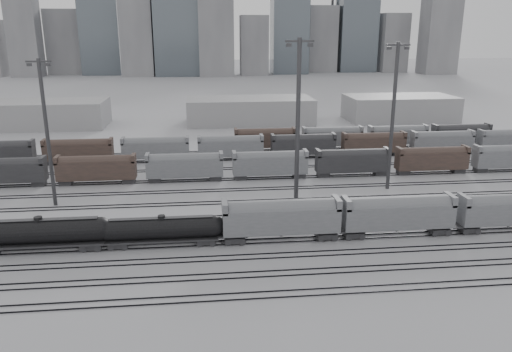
{
  "coord_description": "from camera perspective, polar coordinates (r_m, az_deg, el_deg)",
  "views": [
    {
      "loc": [
        -5.28,
        -63.95,
        28.9
      ],
      "look_at": [
        3.89,
        20.34,
        4.0
      ],
      "focal_mm": 35.0,
      "sensor_mm": 36.0,
      "label": 1
    }
  ],
  "objects": [
    {
      "name": "tank_car_a",
      "position": [
        73.46,
        -23.48,
        -5.92
      ],
      "size": [
        19.19,
        3.2,
        4.74
      ],
      "color": "#272729",
      "rests_on": "ground"
    },
    {
      "name": "bg_string_mid",
      "position": [
        117.28,
        5.41,
        3.43
      ],
      "size": [
        151.0,
        3.0,
        5.6
      ],
      "color": "#272729",
      "rests_on": "ground"
    },
    {
      "name": "light_mast_b",
      "position": [
        89.16,
        -22.8,
        4.84
      ],
      "size": [
        3.94,
        0.63,
        24.59
      ],
      "color": "#38383B",
      "rests_on": "ground"
    },
    {
      "name": "warehouse_right",
      "position": [
        173.63,
        16.09,
        7.49
      ],
      "size": [
        35.0,
        18.0,
        8.0
      ],
      "primitive_type": "cube",
      "color": "#959497",
      "rests_on": "ground"
    },
    {
      "name": "warehouse_left",
      "position": [
        169.94,
        -25.08,
        6.41
      ],
      "size": [
        50.0,
        18.0,
        8.0
      ],
      "primitive_type": "cube",
      "color": "#959497",
      "rests_on": "ground"
    },
    {
      "name": "light_mast_c",
      "position": [
        79.48,
        4.79,
        6.06
      ],
      "size": [
        4.45,
        0.71,
        27.81
      ],
      "color": "#38383B",
      "rests_on": "ground"
    },
    {
      "name": "hopper_car_c",
      "position": [
        83.01,
        27.07,
        -3.36
      ],
      "size": [
        15.56,
        3.09,
        5.57
      ],
      "color": "#272729",
      "rests_on": "ground"
    },
    {
      "name": "ground",
      "position": [
        70.37,
        -1.37,
        -7.88
      ],
      "size": [
        900.0,
        900.0,
        0.0
      ],
      "primitive_type": "plane",
      "color": "silver",
      "rests_on": "ground"
    },
    {
      "name": "tank_car_b",
      "position": [
        70.37,
        -10.68,
        -5.98
      ],
      "size": [
        17.38,
        2.9,
        4.29
      ],
      "color": "#272729",
      "rests_on": "ground"
    },
    {
      "name": "skyline",
      "position": [
        344.38,
        -3.69,
        17.3
      ],
      "size": [
        316.0,
        22.4,
        95.0
      ],
      "color": "gray",
      "rests_on": "ground"
    },
    {
      "name": "tracks",
      "position": [
        86.56,
        -2.36,
        -3.1
      ],
      "size": [
        220.0,
        71.5,
        0.16
      ],
      "color": "black",
      "rests_on": "ground"
    },
    {
      "name": "hopper_car_b",
      "position": [
        75.01,
        15.92,
        -4.01
      ],
      "size": [
        16.26,
        3.23,
        5.81
      ],
      "color": "#272729",
      "rests_on": "ground"
    },
    {
      "name": "bg_string_far",
      "position": [
        129.35,
        12.34,
        4.35
      ],
      "size": [
        66.0,
        3.0,
        5.6
      ],
      "color": "#4D3931",
      "rests_on": "ground"
    },
    {
      "name": "hopper_car_a",
      "position": [
        70.48,
        2.9,
        -4.63
      ],
      "size": [
        16.63,
        3.3,
        5.95
      ],
      "color": "#272729",
      "rests_on": "ground"
    },
    {
      "name": "bg_string_near",
      "position": [
        100.32,
        1.62,
        1.28
      ],
      "size": [
        151.0,
        3.0,
        5.6
      ],
      "color": "slate",
      "rests_on": "ground"
    },
    {
      "name": "warehouse_mid",
      "position": [
        161.61,
        -0.71,
        7.5
      ],
      "size": [
        40.0,
        18.0,
        8.0
      ],
      "primitive_type": "cube",
      "color": "#959497",
      "rests_on": "ground"
    },
    {
      "name": "light_mast_d",
      "position": [
        94.56,
        15.39,
        6.89
      ],
      "size": [
        4.31,
        0.69,
        26.91
      ],
      "color": "#38383B",
      "rests_on": "ground"
    }
  ]
}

